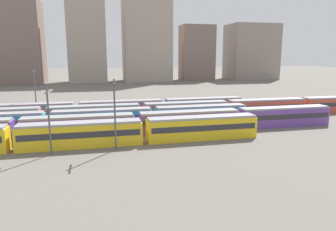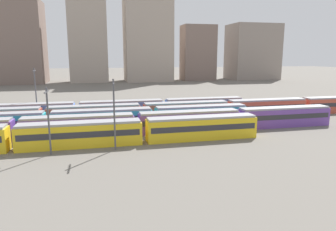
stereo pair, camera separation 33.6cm
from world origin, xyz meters
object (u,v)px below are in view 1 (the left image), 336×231
object	(u,v)px
train_track_0	(81,134)
catenary_pole_2	(49,118)
train_track_1	(137,124)
train_track_2	(103,119)
train_track_3	(186,111)
catenary_pole_0	(115,111)
catenary_pole_1	(35,91)
train_track_4	(77,111)

from	to	relation	value
train_track_0	catenary_pole_2	size ratio (longest dim) A/B	6.04
train_track_1	train_track_2	size ratio (longest dim) A/B	1.34
train_track_0	train_track_3	world-z (taller)	same
catenary_pole_0	catenary_pole_1	distance (m)	30.55
train_track_1	train_track_3	distance (m)	15.83
train_track_3	catenary_pole_2	bearing A→B (deg)	-143.11
catenary_pole_2	train_track_3	bearing A→B (deg)	36.89
catenary_pole_0	catenary_pole_1	bearing A→B (deg)	119.26
train_track_0	catenary_pole_0	xyz separation A→B (m)	(4.86, -2.87, 3.73)
train_track_2	train_track_3	world-z (taller)	same
train_track_4	catenary_pole_0	distance (m)	24.84
train_track_2	train_track_4	size ratio (longest dim) A/B	0.75
catenary_pole_1	train_track_0	bearing A→B (deg)	-67.05
train_track_1	catenary_pole_2	bearing A→B (deg)	-147.46
train_track_2	catenary_pole_0	xyz separation A→B (m)	(1.42, -13.27, 3.73)
train_track_3	train_track_1	bearing A→B (deg)	-138.93
train_track_0	train_track_4	distance (m)	20.87
train_track_2	train_track_3	distance (m)	18.19
train_track_2	catenary_pole_1	distance (m)	19.44
train_track_1	train_track_2	bearing A→B (deg)	136.60
train_track_2	catenary_pole_0	distance (m)	13.86
catenary_pole_1	train_track_1	bearing A→B (deg)	-44.35
train_track_0	train_track_2	bearing A→B (deg)	71.69
train_track_1	catenary_pole_0	bearing A→B (deg)	-116.78
train_track_3	catenary_pole_2	world-z (taller)	catenary_pole_2
train_track_0	catenary_pole_1	size ratio (longest dim) A/B	5.15
train_track_1	catenary_pole_0	distance (m)	9.78
train_track_4	train_track_2	bearing A→B (deg)	-63.92
train_track_0	catenary_pole_0	distance (m)	6.77
catenary_pole_1	catenary_pole_2	world-z (taller)	catenary_pole_1
train_track_0	train_track_1	size ratio (longest dim) A/B	0.75
train_track_1	train_track_0	bearing A→B (deg)	-149.81
train_track_0	catenary_pole_2	distance (m)	5.88
train_track_0	train_track_4	world-z (taller)	same
train_track_2	catenary_pole_1	bearing A→B (deg)	135.28
train_track_4	train_track_1	bearing A→B (deg)	-55.84
catenary_pole_1	catenary_pole_2	size ratio (longest dim) A/B	1.17
train_track_0	train_track_2	size ratio (longest dim) A/B	1.00
train_track_1	catenary_pole_2	xyz separation A→B (m)	(-12.83, -8.18, 3.25)
catenary_pole_1	catenary_pole_2	bearing A→B (deg)	-77.00
train_track_2	train_track_4	world-z (taller)	same
train_track_0	train_track_1	world-z (taller)	same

